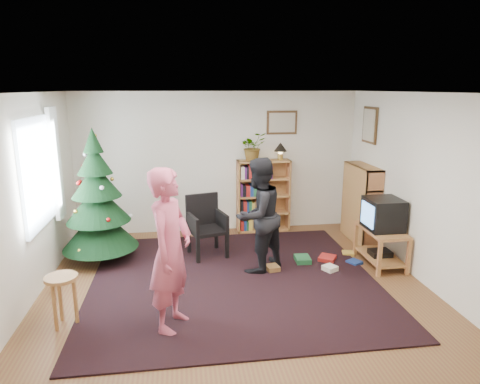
{
  "coord_description": "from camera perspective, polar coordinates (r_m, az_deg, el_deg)",
  "views": [
    {
      "loc": [
        -0.67,
        -5.03,
        2.56
      ],
      "look_at": [
        0.17,
        0.86,
        1.1
      ],
      "focal_mm": 32.0,
      "sensor_mm": 36.0,
      "label": 1
    }
  ],
  "objects": [
    {
      "name": "floor",
      "position": [
        5.69,
        -0.45,
        -12.97
      ],
      "size": [
        5.0,
        5.0,
        0.0
      ],
      "primitive_type": "plane",
      "color": "brown",
      "rests_on": "ground"
    },
    {
      "name": "ceiling",
      "position": [
        5.08,
        -0.51,
        13.12
      ],
      "size": [
        5.0,
        5.0,
        0.0
      ],
      "primitive_type": "plane",
      "rotation": [
        3.14,
        0.0,
        0.0
      ],
      "color": "white",
      "rests_on": "wall_back"
    },
    {
      "name": "wall_back",
      "position": [
        7.68,
        -2.95,
        3.94
      ],
      "size": [
        5.0,
        0.02,
        2.5
      ],
      "primitive_type": "cube",
      "color": "silver",
      "rests_on": "floor"
    },
    {
      "name": "wall_front",
      "position": [
        2.93,
        6.17,
        -12.84
      ],
      "size": [
        5.0,
        0.02,
        2.5
      ],
      "primitive_type": "cube",
      "color": "silver",
      "rests_on": "floor"
    },
    {
      "name": "wall_left",
      "position": [
        5.51,
        -27.2,
        -1.51
      ],
      "size": [
        0.02,
        5.0,
        2.5
      ],
      "primitive_type": "cube",
      "color": "silver",
      "rests_on": "floor"
    },
    {
      "name": "wall_right",
      "position": [
        6.09,
        23.53,
        0.2
      ],
      "size": [
        0.02,
        5.0,
        2.5
      ],
      "primitive_type": "cube",
      "color": "silver",
      "rests_on": "floor"
    },
    {
      "name": "rug",
      "position": [
        5.95,
        -0.85,
        -11.6
      ],
      "size": [
        3.8,
        3.6,
        0.02
      ],
      "primitive_type": "cube",
      "color": "black",
      "rests_on": "floor"
    },
    {
      "name": "window_pane",
      "position": [
        6.01,
        -25.39,
        2.29
      ],
      "size": [
        0.04,
        1.2,
        1.4
      ],
      "primitive_type": "cube",
      "color": "silver",
      "rests_on": "wall_left"
    },
    {
      "name": "curtain",
      "position": [
        6.66,
        -23.33,
        3.5
      ],
      "size": [
        0.06,
        0.35,
        1.6
      ],
      "primitive_type": "cube",
      "color": "white",
      "rests_on": "wall_left"
    },
    {
      "name": "picture_back",
      "position": [
        7.75,
        5.61,
        9.2
      ],
      "size": [
        0.55,
        0.03,
        0.42
      ],
      "color": "#4C3319",
      "rests_on": "wall_back"
    },
    {
      "name": "picture_right",
      "position": [
        7.5,
        16.94,
        8.53
      ],
      "size": [
        0.03,
        0.5,
        0.6
      ],
      "color": "#4C3319",
      "rests_on": "wall_right"
    },
    {
      "name": "christmas_tree",
      "position": [
        6.65,
        -18.4,
        -1.95
      ],
      "size": [
        1.11,
        1.11,
        2.01
      ],
      "rotation": [
        0.0,
        0.0,
        0.31
      ],
      "color": "#3F2816",
      "rests_on": "rug"
    },
    {
      "name": "bookshelf_back",
      "position": [
        7.75,
        3.12,
        -0.39
      ],
      "size": [
        0.95,
        0.3,
        1.3
      ],
      "color": "#AF6A3E",
      "rests_on": "floor"
    },
    {
      "name": "bookshelf_right",
      "position": [
        7.52,
        15.83,
        -1.36
      ],
      "size": [
        0.3,
        0.95,
        1.3
      ],
      "rotation": [
        0.0,
        0.0,
        1.57
      ],
      "color": "#AF6A3E",
      "rests_on": "floor"
    },
    {
      "name": "tv_stand",
      "position": [
        6.67,
        18.27,
        -6.53
      ],
      "size": [
        0.49,
        0.88,
        0.55
      ],
      "color": "#AF6A3E",
      "rests_on": "floor"
    },
    {
      "name": "crt_tv",
      "position": [
        6.53,
        18.55,
        -2.78
      ],
      "size": [
        0.49,
        0.52,
        0.46
      ],
      "color": "black",
      "rests_on": "tv_stand"
    },
    {
      "name": "armchair",
      "position": [
        6.68,
        -4.45,
        -4.12
      ],
      "size": [
        0.64,
        0.65,
        0.95
      ],
      "rotation": [
        0.0,
        0.0,
        0.27
      ],
      "color": "black",
      "rests_on": "rug"
    },
    {
      "name": "stool",
      "position": [
        5.13,
        -22.66,
        -11.66
      ],
      "size": [
        0.35,
        0.35,
        0.58
      ],
      "color": "#AF6A3E",
      "rests_on": "floor"
    },
    {
      "name": "person_standing",
      "position": [
        4.6,
        -9.26,
        -7.69
      ],
      "size": [
        0.64,
        0.76,
        1.78
      ],
      "primitive_type": "imported",
      "rotation": [
        0.0,
        0.0,
        1.17
      ],
      "color": "#B94A61",
      "rests_on": "rug"
    },
    {
      "name": "person_by_chair",
      "position": [
        5.99,
        2.44,
        -3.14
      ],
      "size": [
        1.01,
        0.98,
        1.63
      ],
      "primitive_type": "imported",
      "rotation": [
        0.0,
        0.0,
        3.81
      ],
      "color": "black",
      "rests_on": "rug"
    },
    {
      "name": "potted_plant",
      "position": [
        7.55,
        1.71,
        6.07
      ],
      "size": [
        0.55,
        0.52,
        0.49
      ],
      "primitive_type": "imported",
      "rotation": [
        0.0,
        0.0,
        0.35
      ],
      "color": "gray",
      "rests_on": "bookshelf_back"
    },
    {
      "name": "table_lamp",
      "position": [
        7.65,
        5.42,
        5.84
      ],
      "size": [
        0.23,
        0.23,
        0.31
      ],
      "color": "#A57F33",
      "rests_on": "bookshelf_back"
    },
    {
      "name": "floor_clutter",
      "position": [
        6.56,
        11.0,
        -9.08
      ],
      "size": [
        1.51,
        0.77,
        0.08
      ],
      "color": "#A51E19",
      "rests_on": "rug"
    }
  ]
}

